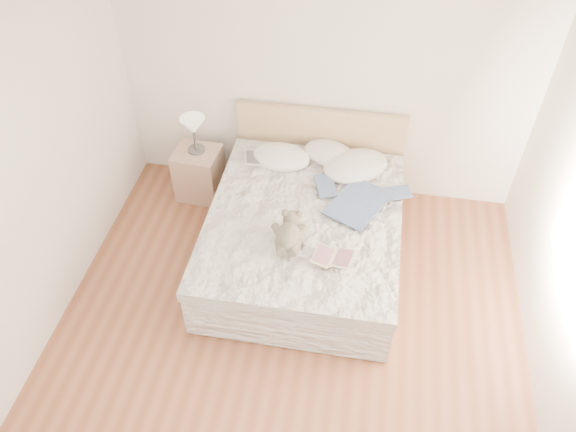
# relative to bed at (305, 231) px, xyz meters

# --- Properties ---
(floor) EXTENTS (4.00, 4.50, 0.00)m
(floor) POSITION_rel_bed_xyz_m (0.00, -1.19, -0.31)
(floor) COLOR brown
(floor) RESTS_ON ground
(ceiling) EXTENTS (4.00, 4.50, 0.00)m
(ceiling) POSITION_rel_bed_xyz_m (0.00, -1.19, 2.39)
(ceiling) COLOR silver
(ceiling) RESTS_ON ground
(wall_back) EXTENTS (4.00, 0.02, 2.70)m
(wall_back) POSITION_rel_bed_xyz_m (0.00, 1.06, 1.04)
(wall_back) COLOR white
(wall_back) RESTS_ON ground
(wall_left) EXTENTS (0.02, 4.50, 2.70)m
(wall_left) POSITION_rel_bed_xyz_m (-2.00, -1.19, 1.04)
(wall_left) COLOR white
(wall_left) RESTS_ON ground
(bed) EXTENTS (1.72, 2.14, 1.00)m
(bed) POSITION_rel_bed_xyz_m (0.00, 0.00, 0.00)
(bed) COLOR tan
(bed) RESTS_ON floor
(nightstand) EXTENTS (0.48, 0.43, 0.56)m
(nightstand) POSITION_rel_bed_xyz_m (-1.23, 0.67, -0.03)
(nightstand) COLOR #A1836C
(nightstand) RESTS_ON floor
(table_lamp) EXTENTS (0.31, 0.31, 0.39)m
(table_lamp) POSITION_rel_bed_xyz_m (-1.23, 0.70, 0.54)
(table_lamp) COLOR #45413C
(table_lamp) RESTS_ON nightstand
(pillow_left) EXTENTS (0.63, 0.49, 0.17)m
(pillow_left) POSITION_rel_bed_xyz_m (-0.34, 0.65, 0.33)
(pillow_left) COLOR white
(pillow_left) RESTS_ON bed
(pillow_middle) EXTENTS (0.64, 0.56, 0.16)m
(pillow_middle) POSITION_rel_bed_xyz_m (0.12, 0.78, 0.33)
(pillow_middle) COLOR white
(pillow_middle) RESTS_ON bed
(pillow_right) EXTENTS (0.80, 0.75, 0.20)m
(pillow_right) POSITION_rel_bed_xyz_m (0.39, 0.63, 0.33)
(pillow_right) COLOR white
(pillow_right) RESTS_ON bed
(blouse) EXTENTS (0.87, 0.89, 0.03)m
(blouse) POSITION_rel_bed_xyz_m (0.46, 0.12, 0.32)
(blouse) COLOR navy
(blouse) RESTS_ON bed
(photo_book) EXTENTS (0.40, 0.32, 0.03)m
(photo_book) POSITION_rel_bed_xyz_m (-0.53, 0.59, 0.32)
(photo_book) COLOR silver
(photo_book) RESTS_ON bed
(childrens_book) EXTENTS (0.38, 0.30, 0.02)m
(childrens_book) POSITION_rel_bed_xyz_m (0.31, -0.57, 0.32)
(childrens_book) COLOR beige
(childrens_book) RESTS_ON bed
(teddy_bear) EXTENTS (0.30, 0.40, 0.20)m
(teddy_bear) POSITION_rel_bed_xyz_m (-0.08, -0.48, 0.34)
(teddy_bear) COLOR #6A6351
(teddy_bear) RESTS_ON bed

